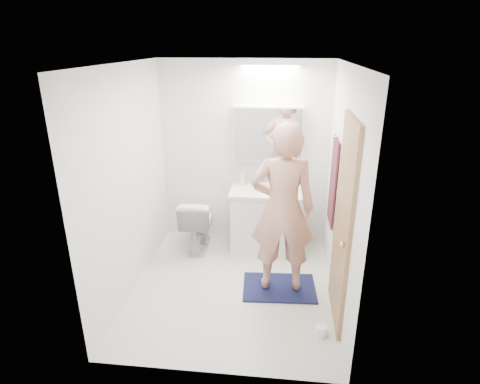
# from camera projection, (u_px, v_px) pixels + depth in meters

# --- Properties ---
(floor) EXTENTS (2.50, 2.50, 0.00)m
(floor) POSITION_uv_depth(u_px,v_px,m) (233.00, 286.00, 4.44)
(floor) COLOR silver
(floor) RESTS_ON ground
(ceiling) EXTENTS (2.50, 2.50, 0.00)m
(ceiling) POSITION_uv_depth(u_px,v_px,m) (232.00, 64.00, 3.58)
(ceiling) COLOR white
(ceiling) RESTS_ON floor
(wall_back) EXTENTS (2.50, 0.00, 2.50)m
(wall_back) POSITION_uv_depth(u_px,v_px,m) (245.00, 154.00, 5.17)
(wall_back) COLOR white
(wall_back) RESTS_ON floor
(wall_front) EXTENTS (2.50, 0.00, 2.50)m
(wall_front) POSITION_uv_depth(u_px,v_px,m) (210.00, 246.00, 2.85)
(wall_front) COLOR white
(wall_front) RESTS_ON floor
(wall_left) EXTENTS (0.00, 2.50, 2.50)m
(wall_left) POSITION_uv_depth(u_px,v_px,m) (129.00, 183.00, 4.12)
(wall_left) COLOR white
(wall_left) RESTS_ON floor
(wall_right) EXTENTS (0.00, 2.50, 2.50)m
(wall_right) POSITION_uv_depth(u_px,v_px,m) (342.00, 191.00, 3.89)
(wall_right) COLOR white
(wall_right) RESTS_ON floor
(vanity_cabinet) EXTENTS (0.90, 0.55, 0.78)m
(vanity_cabinet) POSITION_uv_depth(u_px,v_px,m) (267.00, 220.00, 5.16)
(vanity_cabinet) COLOR white
(vanity_cabinet) RESTS_ON floor
(countertop) EXTENTS (0.95, 0.58, 0.04)m
(countertop) POSITION_uv_depth(u_px,v_px,m) (268.00, 191.00, 5.01)
(countertop) COLOR white
(countertop) RESTS_ON vanity_cabinet
(sink_basin) EXTENTS (0.36, 0.36, 0.03)m
(sink_basin) POSITION_uv_depth(u_px,v_px,m) (268.00, 188.00, 5.03)
(sink_basin) COLOR white
(sink_basin) RESTS_ON countertop
(faucet) EXTENTS (0.02, 0.02, 0.16)m
(faucet) POSITION_uv_depth(u_px,v_px,m) (269.00, 178.00, 5.18)
(faucet) COLOR silver
(faucet) RESTS_ON countertop
(medicine_cabinet) EXTENTS (0.88, 0.14, 0.70)m
(medicine_cabinet) POSITION_uv_depth(u_px,v_px,m) (268.00, 133.00, 4.96)
(medicine_cabinet) COLOR white
(medicine_cabinet) RESTS_ON wall_back
(mirror_panel) EXTENTS (0.84, 0.01, 0.66)m
(mirror_panel) POSITION_uv_depth(u_px,v_px,m) (267.00, 135.00, 4.89)
(mirror_panel) COLOR silver
(mirror_panel) RESTS_ON medicine_cabinet
(toilet) EXTENTS (0.42, 0.72, 0.72)m
(toilet) POSITION_uv_depth(u_px,v_px,m) (198.00, 223.00, 5.16)
(toilet) COLOR silver
(toilet) RESTS_ON floor
(bath_rug) EXTENTS (0.83, 0.60, 0.02)m
(bath_rug) POSITION_uv_depth(u_px,v_px,m) (279.00, 287.00, 4.40)
(bath_rug) COLOR #161440
(bath_rug) RESTS_ON floor
(person) EXTENTS (0.69, 0.48, 1.84)m
(person) POSITION_uv_depth(u_px,v_px,m) (282.00, 209.00, 4.05)
(person) COLOR tan
(person) RESTS_ON bath_rug
(door) EXTENTS (0.04, 0.80, 2.00)m
(door) POSITION_uv_depth(u_px,v_px,m) (343.00, 224.00, 3.64)
(door) COLOR #A47C52
(door) RESTS_ON wall_right
(door_knob) EXTENTS (0.06, 0.06, 0.06)m
(door_knob) POSITION_uv_depth(u_px,v_px,m) (342.00, 245.00, 3.39)
(door_knob) COLOR gold
(door_knob) RESTS_ON door
(towel) EXTENTS (0.02, 0.42, 1.00)m
(towel) POSITION_uv_depth(u_px,v_px,m) (333.00, 182.00, 4.44)
(towel) COLOR black
(towel) RESTS_ON wall_right
(towel_hook) EXTENTS (0.07, 0.02, 0.02)m
(towel_hook) POSITION_uv_depth(u_px,v_px,m) (336.00, 137.00, 4.26)
(towel_hook) COLOR silver
(towel_hook) RESTS_ON wall_right
(soap_bottle_a) EXTENTS (0.11, 0.11, 0.22)m
(soap_bottle_a) POSITION_uv_depth(u_px,v_px,m) (242.00, 177.00, 5.14)
(soap_bottle_a) COLOR beige
(soap_bottle_a) RESTS_ON countertop
(soap_bottle_b) EXTENTS (0.10, 0.10, 0.18)m
(soap_bottle_b) POSITION_uv_depth(u_px,v_px,m) (259.00, 178.00, 5.15)
(soap_bottle_b) COLOR #538AB2
(soap_bottle_b) RESTS_ON countertop
(toothbrush_cup) EXTENTS (0.13, 0.13, 0.09)m
(toothbrush_cup) POSITION_uv_depth(u_px,v_px,m) (285.00, 183.00, 5.11)
(toothbrush_cup) COLOR #4678D2
(toothbrush_cup) RESTS_ON countertop
(toilet_paper_roll) EXTENTS (0.11, 0.11, 0.10)m
(toilet_paper_roll) POSITION_uv_depth(u_px,v_px,m) (321.00, 331.00, 3.68)
(toilet_paper_roll) COLOR white
(toilet_paper_roll) RESTS_ON floor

